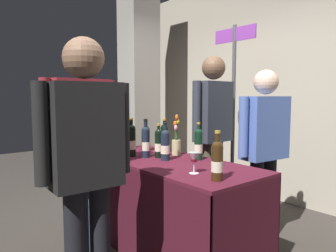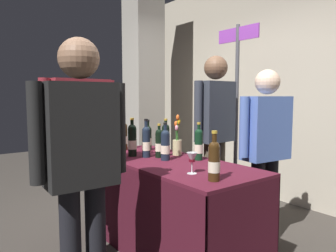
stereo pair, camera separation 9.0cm
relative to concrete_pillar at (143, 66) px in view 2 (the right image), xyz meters
name	(u,v)px [view 2 (the right image)]	position (x,y,z in m)	size (l,w,h in m)	color
ground_plane	(168,249)	(1.85, -0.95, -1.79)	(12.00, 12.00, 0.00)	#38332D
back_partition	(299,83)	(1.85, 1.06, -0.28)	(6.01, 0.12, 3.02)	#B2A893
concrete_pillar	(143,66)	(0.00, 0.00, 0.00)	(0.45, 0.45, 3.58)	gray
tasting_table	(168,189)	(1.85, -0.95, -1.24)	(1.71, 0.73, 0.80)	#4C1423
featured_wine_bottle	(199,144)	(1.99, -0.72, -0.85)	(0.07, 0.07, 0.33)	black
display_bottle_0	(166,138)	(1.50, -0.72, -0.85)	(0.08, 0.08, 0.33)	black
display_bottle_1	(165,144)	(1.82, -0.96, -0.85)	(0.08, 0.08, 0.33)	#192333
display_bottle_2	(159,143)	(1.69, -0.93, -0.86)	(0.07, 0.07, 0.31)	black
display_bottle_3	(124,136)	(1.13, -0.97, -0.84)	(0.07, 0.07, 0.35)	#38230F
display_bottle_4	(132,140)	(1.48, -1.09, -0.84)	(0.08, 0.08, 0.36)	black
display_bottle_5	(146,141)	(1.61, -1.02, -0.84)	(0.07, 0.07, 0.35)	#192333
display_bottle_6	(214,160)	(2.55, -1.10, -0.85)	(0.08, 0.08, 0.33)	#38230F
display_bottle_7	(148,137)	(1.30, -0.80, -0.86)	(0.08, 0.08, 0.31)	black
wine_glass_near_vendor	(192,158)	(2.32, -1.09, -0.88)	(0.08, 0.08, 0.15)	silver
flower_vase	(177,141)	(1.69, -0.72, -0.86)	(0.09, 0.09, 0.38)	tan
vendor_presenter	(266,142)	(2.29, -0.20, -0.84)	(0.26, 0.60, 1.58)	black
vendor_assistant	(215,124)	(1.67, -0.20, -0.72)	(0.24, 0.58, 1.76)	#4C4233
taster_foreground_right	(81,157)	(2.26, -1.89, -0.78)	(0.23, 0.56, 1.68)	black
taster_foreground_left	(80,134)	(1.63, -1.64, -0.73)	(0.24, 0.61, 1.74)	#2D3347
booth_signpost	(237,99)	(1.58, 0.23, -0.48)	(0.57, 0.04, 2.15)	#47474C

